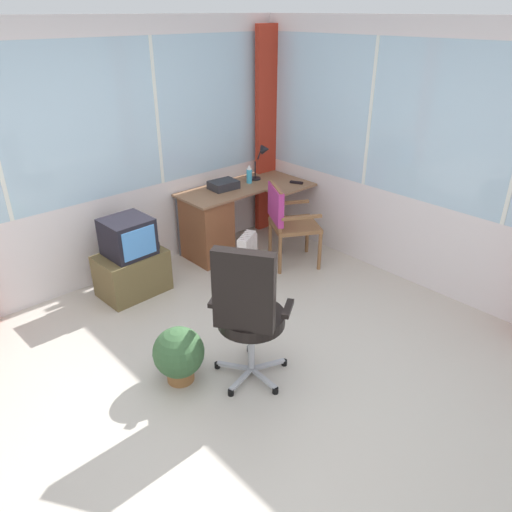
{
  "coord_description": "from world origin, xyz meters",
  "views": [
    {
      "loc": [
        -1.85,
        -2.16,
        2.54
      ],
      "look_at": [
        0.57,
        0.5,
        0.71
      ],
      "focal_mm": 34.22,
      "sensor_mm": 36.0,
      "label": 1
    }
  ],
  "objects_px": {
    "desk": "(212,223)",
    "wooden_armchair": "(284,215)",
    "space_heater": "(248,259)",
    "tv_remote": "(296,182)",
    "spray_bottle": "(249,174)",
    "office_chair": "(248,309)",
    "potted_plant": "(179,354)",
    "paper_tray": "(223,185)",
    "desk_lamp": "(263,156)",
    "tv_on_stand": "(131,261)"
  },
  "relations": [
    {
      "from": "space_heater",
      "to": "potted_plant",
      "type": "relative_size",
      "value": 1.26
    },
    {
      "from": "desk_lamp",
      "to": "office_chair",
      "type": "height_order",
      "value": "desk_lamp"
    },
    {
      "from": "spray_bottle",
      "to": "desk_lamp",
      "type": "bearing_deg",
      "value": 0.68
    },
    {
      "from": "paper_tray",
      "to": "potted_plant",
      "type": "height_order",
      "value": "paper_tray"
    },
    {
      "from": "desk_lamp",
      "to": "paper_tray",
      "type": "relative_size",
      "value": 1.38
    },
    {
      "from": "spray_bottle",
      "to": "paper_tray",
      "type": "bearing_deg",
      "value": 173.22
    },
    {
      "from": "tv_remote",
      "to": "wooden_armchair",
      "type": "height_order",
      "value": "wooden_armchair"
    },
    {
      "from": "tv_remote",
      "to": "office_chair",
      "type": "relative_size",
      "value": 0.13
    },
    {
      "from": "space_heater",
      "to": "wooden_armchair",
      "type": "bearing_deg",
      "value": 8.43
    },
    {
      "from": "desk",
      "to": "potted_plant",
      "type": "xyz_separation_m",
      "value": [
        -1.48,
        -1.5,
        -0.16
      ]
    },
    {
      "from": "desk_lamp",
      "to": "spray_bottle",
      "type": "xyz_separation_m",
      "value": [
        -0.22,
        -0.0,
        -0.17
      ]
    },
    {
      "from": "wooden_armchair",
      "to": "tv_on_stand",
      "type": "height_order",
      "value": "wooden_armchair"
    },
    {
      "from": "desk_lamp",
      "to": "tv_on_stand",
      "type": "height_order",
      "value": "desk_lamp"
    },
    {
      "from": "paper_tray",
      "to": "desk_lamp",
      "type": "bearing_deg",
      "value": -3.94
    },
    {
      "from": "office_chair",
      "to": "spray_bottle",
      "type": "bearing_deg",
      "value": 48.18
    },
    {
      "from": "spray_bottle",
      "to": "space_heater",
      "type": "relative_size",
      "value": 0.38
    },
    {
      "from": "wooden_armchair",
      "to": "potted_plant",
      "type": "bearing_deg",
      "value": -156.89
    },
    {
      "from": "wooden_armchair",
      "to": "desk",
      "type": "bearing_deg",
      "value": 124.67
    },
    {
      "from": "space_heater",
      "to": "potted_plant",
      "type": "height_order",
      "value": "space_heater"
    },
    {
      "from": "tv_on_stand",
      "to": "paper_tray",
      "type": "bearing_deg",
      "value": 7.22
    },
    {
      "from": "desk",
      "to": "spray_bottle",
      "type": "distance_m",
      "value": 0.73
    },
    {
      "from": "office_chair",
      "to": "tv_on_stand",
      "type": "relative_size",
      "value": 1.46
    },
    {
      "from": "tv_on_stand",
      "to": "space_heater",
      "type": "distance_m",
      "value": 1.15
    },
    {
      "from": "spray_bottle",
      "to": "potted_plant",
      "type": "height_order",
      "value": "spray_bottle"
    },
    {
      "from": "desk",
      "to": "tv_remote",
      "type": "xyz_separation_m",
      "value": [
        0.97,
        -0.36,
        0.35
      ]
    },
    {
      "from": "wooden_armchair",
      "to": "office_chair",
      "type": "height_order",
      "value": "office_chair"
    },
    {
      "from": "tv_on_stand",
      "to": "desk",
      "type": "bearing_deg",
      "value": 5.56
    },
    {
      "from": "wooden_armchair",
      "to": "space_heater",
      "type": "relative_size",
      "value": 1.6
    },
    {
      "from": "paper_tray",
      "to": "spray_bottle",
      "type": "bearing_deg",
      "value": -6.78
    },
    {
      "from": "desk_lamp",
      "to": "tv_on_stand",
      "type": "distance_m",
      "value": 1.99
    },
    {
      "from": "desk",
      "to": "wooden_armchair",
      "type": "distance_m",
      "value": 0.83
    },
    {
      "from": "office_chair",
      "to": "potted_plant",
      "type": "bearing_deg",
      "value": 135.53
    },
    {
      "from": "spray_bottle",
      "to": "office_chair",
      "type": "bearing_deg",
      "value": -131.82
    },
    {
      "from": "desk_lamp",
      "to": "potted_plant",
      "type": "height_order",
      "value": "desk_lamp"
    },
    {
      "from": "wooden_armchair",
      "to": "office_chair",
      "type": "relative_size",
      "value": 0.78
    },
    {
      "from": "space_heater",
      "to": "spray_bottle",
      "type": "bearing_deg",
      "value": 47.43
    },
    {
      "from": "space_heater",
      "to": "potted_plant",
      "type": "xyz_separation_m",
      "value": [
        -1.34,
        -0.74,
        -0.04
      ]
    },
    {
      "from": "paper_tray",
      "to": "tv_on_stand",
      "type": "xyz_separation_m",
      "value": [
        -1.3,
        -0.17,
        -0.44
      ]
    },
    {
      "from": "desk",
      "to": "desk_lamp",
      "type": "relative_size",
      "value": 3.5
    },
    {
      "from": "potted_plant",
      "to": "office_chair",
      "type": "bearing_deg",
      "value": -44.47
    },
    {
      "from": "tv_on_stand",
      "to": "potted_plant",
      "type": "relative_size",
      "value": 1.75
    },
    {
      "from": "office_chair",
      "to": "potted_plant",
      "type": "height_order",
      "value": "office_chair"
    },
    {
      "from": "desk_lamp",
      "to": "office_chair",
      "type": "xyz_separation_m",
      "value": [
        -1.9,
        -1.88,
        -0.36
      ]
    },
    {
      "from": "potted_plant",
      "to": "space_heater",
      "type": "bearing_deg",
      "value": 28.88
    },
    {
      "from": "desk_lamp",
      "to": "tv_remote",
      "type": "xyz_separation_m",
      "value": [
        0.17,
        -0.38,
        -0.26
      ]
    },
    {
      "from": "desk",
      "to": "spray_bottle",
      "type": "bearing_deg",
      "value": 1.88
    },
    {
      "from": "spray_bottle",
      "to": "potted_plant",
      "type": "bearing_deg",
      "value": -143.56
    },
    {
      "from": "office_chair",
      "to": "potted_plant",
      "type": "relative_size",
      "value": 2.56
    },
    {
      "from": "tv_remote",
      "to": "paper_tray",
      "type": "relative_size",
      "value": 0.5
    },
    {
      "from": "wooden_armchair",
      "to": "potted_plant",
      "type": "distance_m",
      "value": 2.14
    }
  ]
}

